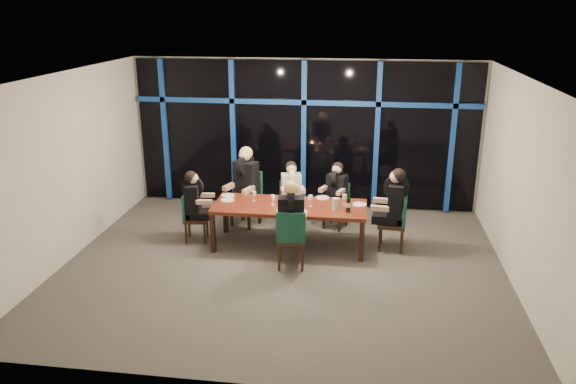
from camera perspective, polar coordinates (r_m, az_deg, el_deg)
name	(u,v)px	position (r m, az deg, el deg)	size (l,w,h in m)	color
room	(282,143)	(8.41, -0.57, 5.03)	(7.04, 7.00, 3.02)	#5D5652
window_wall	(305,132)	(11.35, 1.70, 6.09)	(6.86, 0.43, 2.94)	black
dining_table	(290,209)	(9.56, 0.17, -1.72)	(2.60, 1.00, 0.75)	maroon
chair_far_left	(248,195)	(10.61, -4.10, -0.28)	(0.62, 0.62, 1.03)	black
chair_far_mid	(291,201)	(10.53, 0.30, -0.95)	(0.49, 0.49, 0.86)	black
chair_far_right	(337,202)	(10.53, 5.03, -1.03)	(0.52, 0.52, 0.86)	black
chair_end_left	(192,214)	(9.99, -9.77, -2.27)	(0.46, 0.46, 0.87)	black
chair_end_right	(397,219)	(9.65, 11.05, -2.74)	(0.50, 0.50, 0.98)	black
chair_near_mid	(291,236)	(8.79, 0.31, -4.51)	(0.50, 0.50, 0.98)	black
diner_far_left	(245,175)	(10.42, -4.41, 1.71)	(0.63, 0.71, 1.01)	black
diner_far_mid	(292,185)	(10.35, 0.36, 0.72)	(0.50, 0.58, 0.84)	silver
diner_far_right	(336,186)	(10.36, 4.91, 0.65)	(0.53, 0.59, 0.84)	black
diner_end_left	(195,196)	(9.86, -9.45, -0.37)	(0.57, 0.46, 0.85)	black
diner_end_right	(394,197)	(9.52, 10.69, -0.53)	(0.63, 0.51, 0.95)	black
diner_near_mid	(291,211)	(8.72, 0.33, -1.94)	(0.51, 0.63, 0.96)	black
plate_far_left	(228,196)	(10.04, -6.11, -0.36)	(0.24, 0.24, 0.01)	white
plate_far_mid	(296,198)	(9.84, 0.82, -0.65)	(0.24, 0.24, 0.01)	white
plate_far_right	(322,198)	(9.89, 3.52, -0.58)	(0.24, 0.24, 0.01)	white
plate_end_left	(227,200)	(9.81, -6.18, -0.82)	(0.24, 0.24, 0.01)	white
plate_end_right	(360,204)	(9.62, 7.28, -1.26)	(0.24, 0.24, 0.01)	white
plate_near_mid	(292,209)	(9.31, 0.45, -1.78)	(0.24, 0.24, 0.01)	white
wine_bottle	(348,204)	(9.23, 6.14, -1.26)	(0.08, 0.08, 0.34)	black
water_pitcher	(335,204)	(9.33, 4.84, -1.21)	(0.12, 0.11, 0.20)	silver
tea_light	(286,207)	(9.41, -0.25, -1.50)	(0.06, 0.06, 0.03)	#FFAB4C
wine_glass_a	(273,198)	(9.52, -1.55, -0.57)	(0.07, 0.07, 0.17)	silver
wine_glass_b	(294,196)	(9.54, 0.64, -0.41)	(0.08, 0.08, 0.20)	white
wine_glass_c	(311,198)	(9.43, 2.30, -0.65)	(0.08, 0.08, 0.19)	silver
wine_glass_d	(254,194)	(9.70, -3.47, -0.22)	(0.07, 0.07, 0.18)	silver
wine_glass_e	(345,197)	(9.55, 5.76, -0.53)	(0.07, 0.07, 0.18)	silver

